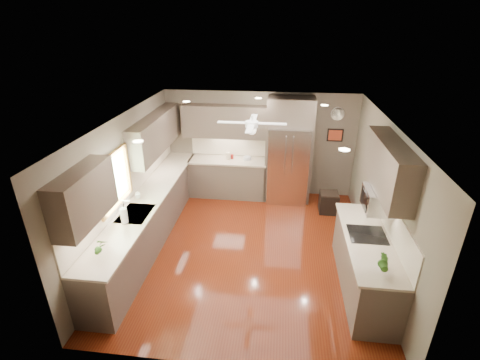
% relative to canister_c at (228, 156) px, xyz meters
% --- Properties ---
extents(floor, '(5.00, 5.00, 0.00)m').
position_rel_canister_c_xyz_m(floor, '(0.72, -2.21, -1.03)').
color(floor, '#51180A').
rests_on(floor, ground).
extents(ceiling, '(5.00, 5.00, 0.00)m').
position_rel_canister_c_xyz_m(ceiling, '(0.72, -2.21, 1.47)').
color(ceiling, white).
rests_on(ceiling, ground).
extents(wall_back, '(4.50, 0.00, 4.50)m').
position_rel_canister_c_xyz_m(wall_back, '(0.72, 0.29, 0.22)').
color(wall_back, '#685E4F').
rests_on(wall_back, ground).
extents(wall_front, '(4.50, 0.00, 4.50)m').
position_rel_canister_c_xyz_m(wall_front, '(0.72, -4.71, 0.22)').
color(wall_front, '#685E4F').
rests_on(wall_front, ground).
extents(wall_left, '(0.00, 5.00, 5.00)m').
position_rel_canister_c_xyz_m(wall_left, '(-1.53, -2.21, 0.22)').
color(wall_left, '#685E4F').
rests_on(wall_left, ground).
extents(wall_right, '(0.00, 5.00, 5.00)m').
position_rel_canister_c_xyz_m(wall_right, '(2.97, -2.21, 0.22)').
color(wall_right, '#685E4F').
rests_on(wall_right, ground).
extents(canister_c, '(0.12, 0.12, 0.16)m').
position_rel_canister_c_xyz_m(canister_c, '(0.00, 0.00, 0.00)').
color(canister_c, '#BDAC8E').
rests_on(canister_c, back_run).
extents(canister_d, '(0.09, 0.09, 0.11)m').
position_rel_canister_c_xyz_m(canister_d, '(0.09, 0.03, -0.03)').
color(canister_d, maroon).
rests_on(canister_d, back_run).
extents(soap_bottle, '(0.10, 0.10, 0.17)m').
position_rel_canister_c_xyz_m(soap_bottle, '(-1.36, -2.20, -0.00)').
color(soap_bottle, white).
rests_on(soap_bottle, left_run).
extents(potted_plant_left, '(0.19, 0.14, 0.32)m').
position_rel_canister_c_xyz_m(potted_plant_left, '(-1.24, -3.90, 0.07)').
color(potted_plant_left, '#295819').
rests_on(potted_plant_left, left_run).
extents(potted_plant_right, '(0.17, 0.14, 0.30)m').
position_rel_canister_c_xyz_m(potted_plant_right, '(2.64, -3.78, 0.06)').
color(potted_plant_right, '#295819').
rests_on(potted_plant_right, right_run).
extents(bowl, '(0.22, 0.22, 0.05)m').
position_rel_canister_c_xyz_m(bowl, '(0.46, -0.03, -0.07)').
color(bowl, '#BDAC8E').
rests_on(bowl, back_run).
extents(left_run, '(0.65, 4.70, 1.45)m').
position_rel_canister_c_xyz_m(left_run, '(-1.24, -2.06, -0.55)').
color(left_run, '#4D3F38').
rests_on(left_run, ground).
extents(back_run, '(1.85, 0.65, 1.45)m').
position_rel_canister_c_xyz_m(back_run, '(-0.01, -0.00, -0.55)').
color(back_run, '#4D3F38').
rests_on(back_run, ground).
extents(uppers, '(4.50, 4.70, 0.95)m').
position_rel_canister_c_xyz_m(uppers, '(-0.03, -1.50, 0.84)').
color(uppers, '#4D3F38').
rests_on(uppers, wall_left).
extents(window, '(0.05, 1.12, 0.92)m').
position_rel_canister_c_xyz_m(window, '(-1.50, -2.71, 0.52)').
color(window, '#BFF2B2').
rests_on(window, wall_left).
extents(sink, '(0.50, 0.70, 0.32)m').
position_rel_canister_c_xyz_m(sink, '(-1.22, -2.71, -0.12)').
color(sink, silver).
rests_on(sink, left_run).
extents(refrigerator, '(1.06, 0.75, 2.45)m').
position_rel_canister_c_xyz_m(refrigerator, '(1.42, -0.05, 0.16)').
color(refrigerator, silver).
rests_on(refrigerator, ground).
extents(right_run, '(0.70, 2.20, 1.45)m').
position_rel_canister_c_xyz_m(right_run, '(2.65, -3.01, -0.55)').
color(right_run, '#4D3F38').
rests_on(right_run, ground).
extents(microwave, '(0.43, 0.55, 0.34)m').
position_rel_canister_c_xyz_m(microwave, '(2.74, -2.76, 0.45)').
color(microwave, silver).
rests_on(microwave, wall_right).
extents(ceiling_fan, '(1.18, 1.18, 0.32)m').
position_rel_canister_c_xyz_m(ceiling_fan, '(0.72, -1.91, 1.30)').
color(ceiling_fan, white).
rests_on(ceiling_fan, ceiling).
extents(recessed_lights, '(2.84, 3.14, 0.01)m').
position_rel_canister_c_xyz_m(recessed_lights, '(0.68, -1.81, 1.46)').
color(recessed_lights, white).
rests_on(recessed_lights, ceiling).
extents(wall_clock, '(0.30, 0.03, 0.30)m').
position_rel_canister_c_xyz_m(wall_clock, '(2.47, 0.27, 1.02)').
color(wall_clock, white).
rests_on(wall_clock, wall_back).
extents(framed_print, '(0.36, 0.03, 0.30)m').
position_rel_canister_c_xyz_m(framed_print, '(2.47, 0.27, 0.52)').
color(framed_print, black).
rests_on(framed_print, wall_back).
extents(stool, '(0.41, 0.41, 0.48)m').
position_rel_canister_c_xyz_m(stool, '(2.36, -0.57, -0.79)').
color(stool, black).
rests_on(stool, ground).
extents(paper_towel, '(0.11, 0.11, 0.28)m').
position_rel_canister_c_xyz_m(paper_towel, '(-1.25, -3.03, 0.05)').
color(paper_towel, white).
rests_on(paper_towel, left_run).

